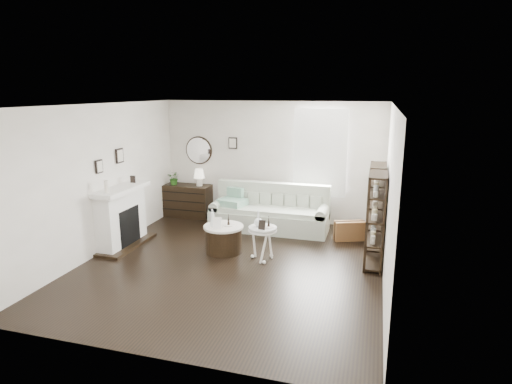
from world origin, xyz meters
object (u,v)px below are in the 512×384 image
(sofa, at_px, (270,214))
(pedestal_table, at_px, (263,230))
(dresser, at_px, (187,201))
(drum_table, at_px, (224,239))

(sofa, xyz_separation_m, pedestal_table, (0.30, -1.74, 0.24))
(dresser, xyz_separation_m, pedestal_table, (2.43, -2.13, 0.18))
(dresser, bearing_deg, sofa, -10.45)
(dresser, height_order, drum_table, dresser)
(dresser, bearing_deg, drum_table, -50.03)
(drum_table, bearing_deg, sofa, 72.54)
(dresser, distance_m, drum_table, 2.55)
(sofa, height_order, dresser, sofa)
(dresser, height_order, pedestal_table, dresser)
(dresser, bearing_deg, pedestal_table, -41.20)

